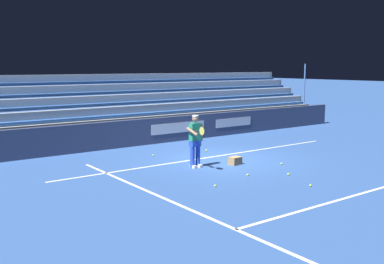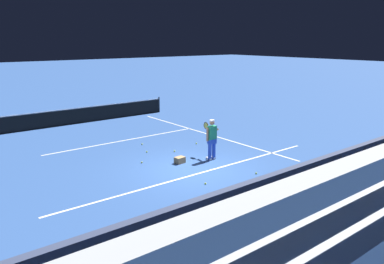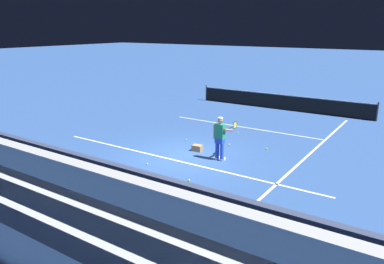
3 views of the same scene
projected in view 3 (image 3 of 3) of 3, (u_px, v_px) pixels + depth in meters
ground_plane at (183, 157)px, 14.99m from camera, size 160.00×160.00×0.00m
court_baseline_white at (176, 160)px, 14.59m from camera, size 12.00×0.10×0.01m
court_sideline_white at (316, 149)px, 16.00m from camera, size 0.10×12.00×0.01m
court_service_line_white at (244, 127)px, 19.39m from camera, size 8.22×0.10×0.01m
back_wall_sponsor_board at (105, 178)px, 11.49m from camera, size 22.55×0.25×1.10m
bleacher_stand at (41, 199)px, 9.64m from camera, size 21.42×3.20×3.40m
tennis_player at (220, 138)px, 14.39m from camera, size 0.60×0.98×1.71m
ball_box_cardboard at (197, 148)px, 15.67m from camera, size 0.43×0.34×0.26m
tennis_ball_far_right at (266, 149)px, 15.89m from camera, size 0.07×0.07×0.07m
tennis_ball_near_player at (229, 145)px, 16.43m from camera, size 0.07×0.07×0.07m
tennis_ball_toward_net at (216, 137)px, 17.53m from camera, size 0.07×0.07×0.07m
tennis_ball_stray_back at (147, 164)px, 14.11m from camera, size 0.07×0.07×0.07m
tennis_ball_by_box at (189, 180)px, 12.63m from camera, size 0.07×0.07×0.07m
tennis_ball_on_baseline at (186, 140)px, 17.12m from camera, size 0.07×0.07×0.07m
tennis_ball_far_left at (238, 133)px, 18.26m from camera, size 0.07×0.07×0.07m
tennis_net at (281, 102)px, 23.42m from camera, size 11.09×0.09×1.07m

